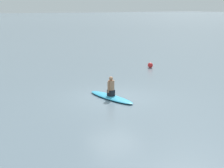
# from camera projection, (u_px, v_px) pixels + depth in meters

# --- Properties ---
(ground_plane) EXTENTS (400.00, 400.00, 0.00)m
(ground_plane) POSITION_uv_depth(u_px,v_px,m) (114.00, 98.00, 15.82)
(ground_plane) COLOR slate
(surfboard) EXTENTS (1.21, 3.07, 0.14)m
(surfboard) POSITION_uv_depth(u_px,v_px,m) (111.00, 97.00, 15.67)
(surfboard) COLOR #339EC6
(surfboard) RESTS_ON ground
(person_paddler) EXTENTS (0.43, 0.36, 0.97)m
(person_paddler) POSITION_uv_depth(u_px,v_px,m) (111.00, 87.00, 15.55)
(person_paddler) COLOR black
(person_paddler) RESTS_ON surfboard
(buoy_marker) EXTENTS (0.38, 0.38, 0.38)m
(buoy_marker) POSITION_uv_depth(u_px,v_px,m) (150.00, 65.00, 23.45)
(buoy_marker) COLOR red
(buoy_marker) RESTS_ON ground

